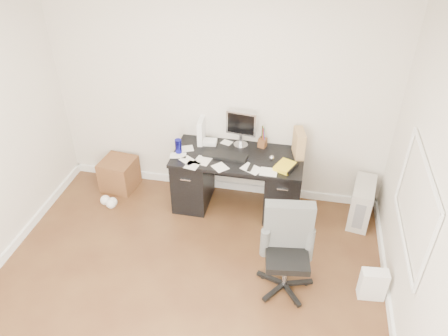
# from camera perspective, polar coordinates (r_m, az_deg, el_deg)

# --- Properties ---
(ground) EXTENTS (4.00, 4.00, 0.00)m
(ground) POSITION_cam_1_polar(r_m,az_deg,el_deg) (4.40, -6.28, -18.06)
(ground) COLOR #472717
(ground) RESTS_ON ground
(room_shell) EXTENTS (4.02, 4.02, 2.71)m
(room_shell) POSITION_cam_1_polar(r_m,az_deg,el_deg) (3.26, -7.42, 0.14)
(room_shell) COLOR silver
(room_shell) RESTS_ON ground
(desk) EXTENTS (1.50, 0.70, 0.75)m
(desk) POSITION_cam_1_polar(r_m,az_deg,el_deg) (5.22, 1.77, -1.60)
(desk) COLOR black
(desk) RESTS_ON ground
(loose_papers) EXTENTS (1.10, 0.60, 0.00)m
(loose_papers) POSITION_cam_1_polar(r_m,az_deg,el_deg) (5.01, -0.51, 1.56)
(loose_papers) COLOR white
(loose_papers) RESTS_ON desk
(lcd_monitor) EXTENTS (0.38, 0.25, 0.45)m
(lcd_monitor) POSITION_cam_1_polar(r_m,az_deg,el_deg) (5.09, 2.25, 5.12)
(lcd_monitor) COLOR #BDBCC1
(lcd_monitor) RESTS_ON desk
(keyboard) EXTENTS (0.52, 0.22, 0.03)m
(keyboard) POSITION_cam_1_polar(r_m,az_deg,el_deg) (5.00, 0.18, 1.67)
(keyboard) COLOR black
(keyboard) RESTS_ON desk
(computer_mouse) EXTENTS (0.08, 0.08, 0.06)m
(computer_mouse) POSITION_cam_1_polar(r_m,az_deg,el_deg) (4.95, 6.26, 1.33)
(computer_mouse) COLOR #BDBCC1
(computer_mouse) RESTS_ON desk
(travel_mug) EXTENTS (0.09, 0.09, 0.17)m
(travel_mug) POSITION_cam_1_polar(r_m,az_deg,el_deg) (5.06, -5.98, 2.86)
(travel_mug) COLOR #14148E
(travel_mug) RESTS_ON desk
(white_binder) EXTENTS (0.14, 0.27, 0.30)m
(white_binder) POSITION_cam_1_polar(r_m,az_deg,el_deg) (5.21, -2.99, 4.88)
(white_binder) COLOR white
(white_binder) RESTS_ON desk
(magazine_file) EXTENTS (0.19, 0.29, 0.31)m
(magazine_file) POSITION_cam_1_polar(r_m,az_deg,el_deg) (5.02, 9.75, 3.21)
(magazine_file) COLOR #A98952
(magazine_file) RESTS_ON desk
(pen_cup) EXTENTS (0.14, 0.14, 0.27)m
(pen_cup) POSITION_cam_1_polar(r_m,az_deg,el_deg) (5.13, 5.09, 4.06)
(pen_cup) COLOR brown
(pen_cup) RESTS_ON desk
(yellow_book) EXTENTS (0.27, 0.30, 0.04)m
(yellow_book) POSITION_cam_1_polar(r_m,az_deg,el_deg) (4.84, 8.03, 0.20)
(yellow_book) COLOR yellow
(yellow_book) RESTS_ON desk
(paper_remote) EXTENTS (0.28, 0.26, 0.02)m
(paper_remote) POSITION_cam_1_polar(r_m,az_deg,el_deg) (4.80, 3.63, -0.01)
(paper_remote) COLOR white
(paper_remote) RESTS_ON desk
(office_chair) EXTENTS (0.60, 0.60, 0.95)m
(office_chair) POSITION_cam_1_polar(r_m,az_deg,el_deg) (4.25, 8.29, -10.93)
(office_chair) COLOR #494C49
(office_chair) RESTS_ON ground
(pc_tower) EXTENTS (0.31, 0.55, 0.52)m
(pc_tower) POSITION_cam_1_polar(r_m,az_deg,el_deg) (5.35, 17.52, -4.33)
(pc_tower) COLOR #AEA79D
(pc_tower) RESTS_ON ground
(shopping_bag) EXTENTS (0.27, 0.20, 0.34)m
(shopping_bag) POSITION_cam_1_polar(r_m,az_deg,el_deg) (4.59, 18.87, -14.18)
(shopping_bag) COLOR white
(shopping_bag) RESTS_ON ground
(wicker_basket) EXTENTS (0.45, 0.45, 0.41)m
(wicker_basket) POSITION_cam_1_polar(r_m,az_deg,el_deg) (5.82, -13.52, -0.76)
(wicker_basket) COLOR #543219
(wicker_basket) RESTS_ON ground
(desk_printer) EXTENTS (0.36, 0.32, 0.19)m
(desk_printer) POSITION_cam_1_polar(r_m,az_deg,el_deg) (5.49, 7.85, -3.83)
(desk_printer) COLOR slate
(desk_printer) RESTS_ON ground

